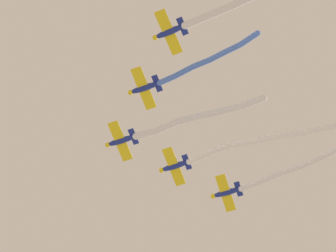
# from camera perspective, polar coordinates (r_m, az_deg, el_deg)

# --- Properties ---
(airplane_lead) EXTENTS (4.70, 6.11, 1.52)m
(airplane_lead) POSITION_cam_1_polar(r_m,az_deg,el_deg) (90.20, -4.06, -1.26)
(airplane_lead) COLOR navy
(smoke_trail_lead) EXTENTS (17.23, 8.02, 2.62)m
(smoke_trail_lead) POSITION_cam_1_polar(r_m,az_deg,el_deg) (89.44, 2.72, 0.76)
(smoke_trail_lead) COLOR white
(airplane_left_wing) EXTENTS (4.70, 6.11, 1.52)m
(airplane_left_wing) POSITION_cam_1_polar(r_m,az_deg,el_deg) (87.00, -2.07, 3.26)
(airplane_left_wing) COLOR navy
(smoke_trail_left_wing) EXTENTS (14.38, 3.84, 2.05)m
(smoke_trail_left_wing) POSITION_cam_1_polar(r_m,az_deg,el_deg) (86.17, 3.49, 5.68)
(smoke_trail_left_wing) COLOR #4C75DB
(airplane_right_wing) EXTENTS (4.70, 6.11, 1.52)m
(airplane_right_wing) POSITION_cam_1_polar(r_m,az_deg,el_deg) (92.06, 0.53, -3.44)
(airplane_right_wing) COLOR navy
(smoke_trail_right_wing) EXTENTS (21.18, 10.66, 1.81)m
(smoke_trail_right_wing) POSITION_cam_1_polar(r_m,az_deg,el_deg) (91.86, 8.61, -1.15)
(smoke_trail_right_wing) COLOR white
(airplane_slot) EXTENTS (4.70, 6.14, 1.52)m
(airplane_slot) POSITION_cam_1_polar(r_m,az_deg,el_deg) (84.21, 0.07, 8.02)
(airplane_slot) COLOR navy
(airplane_trail) EXTENTS (4.70, 6.09, 1.52)m
(airplane_trail) POSITION_cam_1_polar(r_m,az_deg,el_deg) (94.09, 4.95, -5.68)
(airplane_trail) COLOR navy
(smoke_trail_trail) EXTENTS (18.82, 5.90, 2.79)m
(smoke_trail_trail) POSITION_cam_1_polar(r_m,az_deg,el_deg) (94.39, 11.52, -3.13)
(smoke_trail_trail) COLOR white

